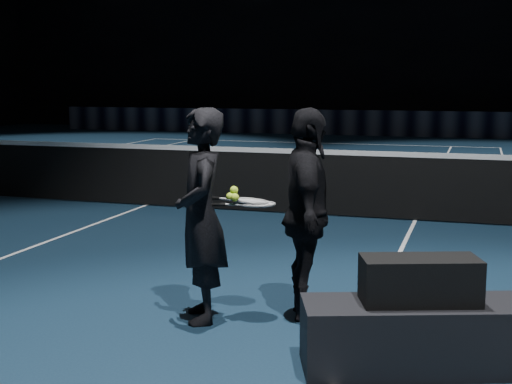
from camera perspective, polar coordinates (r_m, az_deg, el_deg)
floor at (r=11.22m, az=-8.76°, el=-1.06°), size 36.00×36.00×0.00m
wall_back at (r=28.51m, az=7.71°, el=14.98°), size 30.00×0.00×30.00m
court_lines at (r=11.22m, az=-8.76°, el=-1.04°), size 10.98×23.78×0.01m
net_mesh at (r=11.16m, az=-8.81°, el=1.22°), size 12.80×0.02×0.86m
net_tape at (r=11.11m, az=-8.87°, el=3.60°), size 12.80×0.03×0.07m
sponsor_backdrop at (r=25.92m, az=6.55°, el=5.55°), size 22.00×0.15×0.90m
player_bench at (r=4.96m, az=12.82°, el=-11.16°), size 1.62×0.99×0.46m
racket_bag at (r=4.85m, az=12.97°, el=-6.89°), size 0.83×0.56×0.31m
bag_signature at (r=4.69m, az=12.81°, el=-7.43°), size 0.34×0.12×0.10m
player_a at (r=5.67m, az=-4.42°, el=-1.91°), size 0.65×0.74×1.71m
player_b at (r=5.73m, az=4.11°, el=-1.79°), size 0.69×1.08×1.71m
racket_lower at (r=5.67m, az=0.12°, el=-0.97°), size 0.71×0.46×0.03m
racket_upper at (r=5.70m, az=-0.41°, el=-0.72°), size 0.71×0.49×0.10m
tennis_balls at (r=5.65m, az=-1.85°, el=-0.24°), size 0.12×0.10×0.12m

